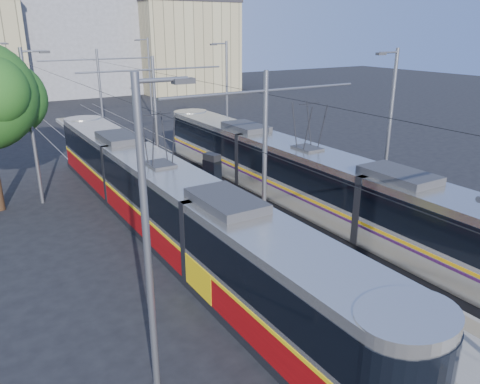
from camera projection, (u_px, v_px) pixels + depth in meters
ground at (410, 332)px, 14.39m from camera, size 160.00×160.00×0.00m
platform at (178, 182)px, 27.98m from camera, size 4.00×50.00×0.30m
tactile_strip_left at (155, 184)px, 27.21m from camera, size 0.70×50.00×0.01m
tactile_strip_right at (200, 176)px, 28.65m from camera, size 0.70×50.00×0.01m
rails at (178, 184)px, 28.02m from camera, size 8.71×70.00×0.03m
tram_left at (162, 200)px, 20.59m from camera, size 2.43×28.12×5.50m
tram_right at (306, 177)px, 23.23m from camera, size 2.43×27.86×5.50m
catenary at (198, 117)px, 24.25m from camera, size 9.20×70.00×7.00m
street_lamps at (149, 106)px, 29.86m from camera, size 15.18×38.22×8.00m
shelter at (212, 171)px, 25.84m from camera, size 0.79×1.06×2.09m
building_centre at (75, 34)px, 66.05m from camera, size 18.36×14.28×16.20m
building_right at (184, 46)px, 68.75m from camera, size 14.28×10.20×12.85m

